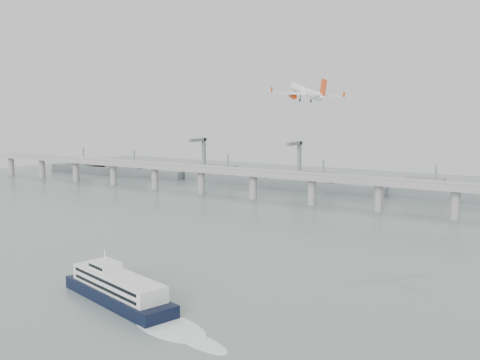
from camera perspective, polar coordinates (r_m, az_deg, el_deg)
The scene contains 5 objects.
ground at distance 232.49m, azimuth -7.40°, elevation -10.31°, with size 900.00×900.00×0.00m, color slate.
bridge at distance 400.13m, azimuth 11.06°, elevation -0.37°, with size 800.00×22.00×23.90m.
distant_fleet at distance 530.95m, azimuth -2.01°, elevation 0.39°, with size 453.00×60.90×40.00m.
ferry at distance 212.50m, azimuth -12.27°, elevation -10.76°, with size 92.48×35.12×17.79m.
airliner at distance 283.95m, azimuth 6.78°, elevation 8.85°, with size 36.37×34.08×11.69m.
Camera 1 is at (142.62, -169.70, 70.11)m, focal length 42.00 mm.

